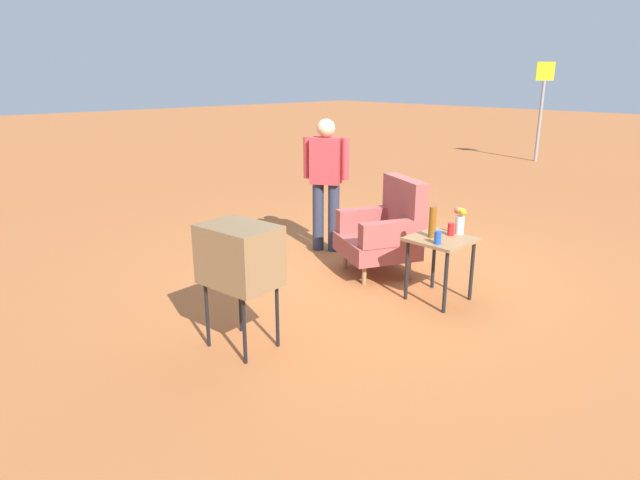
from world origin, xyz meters
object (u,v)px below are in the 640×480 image
object	(u,v)px
soda_can_blue	(438,238)
flower_vase	(460,219)
person_standing	(326,177)
road_sign	(541,106)
side_table	(441,247)
tv_on_stand	(240,256)
soda_can_red	(451,229)
bottle_tall_amber	(432,222)
armchair	(386,230)

from	to	relation	value
soda_can_blue	flower_vase	size ratio (longest dim) A/B	0.46
person_standing	road_sign	xyz separation A→B (m)	(-1.65, 9.14, 0.44)
side_table	person_standing	xyz separation A→B (m)	(-1.91, 0.30, 0.40)
tv_on_stand	soda_can_red	distance (m)	2.18
person_standing	soda_can_red	bearing A→B (deg)	-5.00
road_sign	bottle_tall_amber	xyz separation A→B (m)	(3.48, -9.50, -0.59)
side_table	soda_can_red	distance (m)	0.21
person_standing	bottle_tall_amber	distance (m)	1.87
side_table	road_sign	distance (m)	10.13
soda_can_blue	flower_vase	bearing A→B (deg)	96.47
side_table	bottle_tall_amber	bearing A→B (deg)	-147.28
tv_on_stand	soda_can_blue	distance (m)	1.89
side_table	bottle_tall_amber	xyz separation A→B (m)	(-0.08, -0.05, 0.25)
soda_can_red	bottle_tall_amber	distance (m)	0.23
armchair	soda_can_blue	xyz separation A→B (m)	(0.96, -0.41, 0.20)
side_table	flower_vase	size ratio (longest dim) A/B	2.41
road_sign	flower_vase	xyz separation A→B (m)	(3.60, -9.21, -0.59)
side_table	soda_can_blue	size ratio (longest dim) A/B	5.23
armchair	soda_can_red	world-z (taller)	armchair
armchair	tv_on_stand	bearing A→B (deg)	-81.06
armchair	road_sign	distance (m)	9.65
armchair	soda_can_blue	bearing A→B (deg)	-23.26
tv_on_stand	flower_vase	bearing A→B (deg)	75.60
armchair	side_table	bearing A→B (deg)	-14.10
tv_on_stand	road_sign	bearing A→B (deg)	104.87
bottle_tall_amber	flower_vase	bearing A→B (deg)	67.99
person_standing	soda_can_red	distance (m)	1.94
flower_vase	side_table	bearing A→B (deg)	-99.02
road_sign	bottle_tall_amber	world-z (taller)	road_sign
side_table	soda_can_blue	distance (m)	0.26
flower_vase	tv_on_stand	bearing A→B (deg)	-104.40
road_sign	soda_can_blue	distance (m)	10.33
side_table	person_standing	bearing A→B (deg)	170.96
soda_can_blue	flower_vase	distance (m)	0.44
road_sign	bottle_tall_amber	size ratio (longest dim) A/B	8.13
soda_can_red	person_standing	bearing A→B (deg)	175.00
road_sign	armchair	bearing A→B (deg)	-73.76
tv_on_stand	road_sign	size ratio (longest dim) A/B	0.42
road_sign	soda_can_blue	bearing A→B (deg)	-69.26
side_table	soda_can_red	bearing A→B (deg)	85.49
armchair	bottle_tall_amber	bearing A→B (deg)	-18.78
bottle_tall_amber	tv_on_stand	bearing A→B (deg)	-103.20
tv_on_stand	bottle_tall_amber	bearing A→B (deg)	76.80
tv_on_stand	road_sign	world-z (taller)	road_sign
road_sign	flower_vase	bearing A→B (deg)	-68.64
tv_on_stand	soda_can_red	world-z (taller)	tv_on_stand
person_standing	tv_on_stand	bearing A→B (deg)	-58.77
person_standing	soda_can_blue	size ratio (longest dim) A/B	13.44
tv_on_stand	side_table	bearing A→B (deg)	74.96
person_standing	soda_can_blue	xyz separation A→B (m)	(2.00, -0.50, -0.24)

